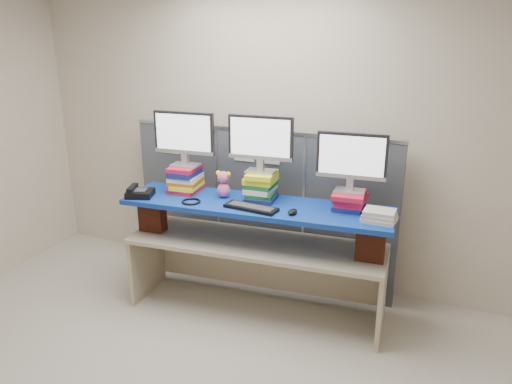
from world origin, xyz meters
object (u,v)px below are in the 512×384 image
at_px(desk, 256,256).
at_px(desk_phone, 139,193).
at_px(monitor_center, 261,141).
at_px(monitor_left, 184,136).
at_px(monitor_right, 352,159).
at_px(keyboard, 251,208).
at_px(blue_board, 256,206).

distance_m(desk, desk_phone, 1.15).
bearing_deg(monitor_center, monitor_left, 180.00).
bearing_deg(monitor_left, monitor_right, 0.00).
height_order(monitor_left, monitor_center, monitor_center).
xyz_separation_m(desk, keyboard, (0.02, -0.14, 0.49)).
bearing_deg(monitor_left, keyboard, -20.39).
distance_m(monitor_left, keyboard, 0.89).
height_order(blue_board, desk_phone, desk_phone).
relative_size(blue_board, monitor_center, 4.10).
height_order(monitor_center, monitor_right, monitor_center).
height_order(monitor_left, keyboard, monitor_left).
bearing_deg(desk, desk_phone, -171.95).
bearing_deg(keyboard, desk_phone, -169.45).
distance_m(monitor_right, keyboard, 0.88).
relative_size(desk, monitor_center, 4.05).
height_order(monitor_left, monitor_right, monitor_left).
relative_size(blue_board, desk_phone, 8.32).
bearing_deg(desk_phone, blue_board, -6.75).
height_order(blue_board, keyboard, keyboard).
xyz_separation_m(monitor_left, monitor_right, (1.43, 0.11, -0.09)).
height_order(blue_board, monitor_right, monitor_right).
distance_m(blue_board, monitor_left, 0.87).
bearing_deg(blue_board, monitor_center, 90.12).
height_order(desk, blue_board, blue_board).
bearing_deg(monitor_right, keyboard, -160.74).
bearing_deg(monitor_left, monitor_center, -0.00).
bearing_deg(monitor_right, desk, -170.98).
relative_size(monitor_left, keyboard, 1.21).
distance_m(monitor_center, keyboard, 0.56).
bearing_deg(monitor_right, monitor_left, -180.00).
bearing_deg(blue_board, desk_phone, -171.95).
height_order(monitor_left, desk_phone, monitor_left).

